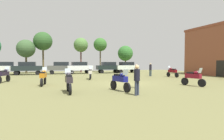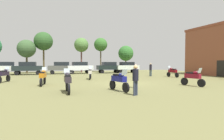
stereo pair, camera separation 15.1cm
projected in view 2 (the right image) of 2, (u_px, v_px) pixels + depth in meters
name	position (u px, v px, depth m)	size (l,w,h in m)	color
ground_plane	(125.00, 83.00, 16.30)	(44.00, 52.00, 0.02)	olive
motorcycle_1	(193.00, 77.00, 14.27)	(0.74, 2.08, 1.46)	black
motorcycle_2	(172.00, 72.00, 23.20)	(0.62, 2.14, 1.45)	black
motorcycle_3	(4.00, 75.00, 16.89)	(0.79, 2.22, 1.49)	black
motorcycle_4	(90.00, 73.00, 20.14)	(0.79, 2.10, 1.48)	black
motorcycle_5	(68.00, 81.00, 11.10)	(0.62, 2.13, 1.49)	black
motorcycle_6	(119.00, 80.00, 11.81)	(0.74, 2.17, 1.47)	black
motorcycle_7	(43.00, 76.00, 14.77)	(0.66, 2.28, 1.49)	black
car_1	(6.00, 67.00, 27.99)	(4.48, 2.30, 2.00)	black
car_2	(109.00, 67.00, 32.44)	(4.34, 1.90, 2.00)	black
car_3	(127.00, 66.00, 33.13)	(4.36, 1.95, 2.00)	black
car_4	(28.00, 67.00, 27.67)	(4.34, 1.89, 2.00)	black
car_5	(80.00, 67.00, 30.42)	(4.45, 2.19, 2.00)	black
car_6	(61.00, 67.00, 29.88)	(4.34, 1.91, 2.00)	black
person_1	(135.00, 78.00, 10.17)	(0.43, 0.43, 1.73)	#2C3347
person_2	(136.00, 74.00, 13.18)	(0.43, 0.43, 1.75)	#1E334C
person_3	(151.00, 68.00, 24.61)	(0.48, 0.48, 1.83)	#243547
tree_1	(81.00, 45.00, 34.45)	(2.73, 2.73, 6.65)	brown
tree_2	(27.00, 49.00, 30.93)	(3.09, 3.09, 5.85)	#4E432B
tree_4	(43.00, 41.00, 32.39)	(3.32, 3.32, 7.42)	brown
tree_5	(126.00, 53.00, 37.80)	(3.21, 3.21, 5.46)	brown
tree_7	(101.00, 45.00, 35.53)	(2.64, 2.64, 6.78)	brown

